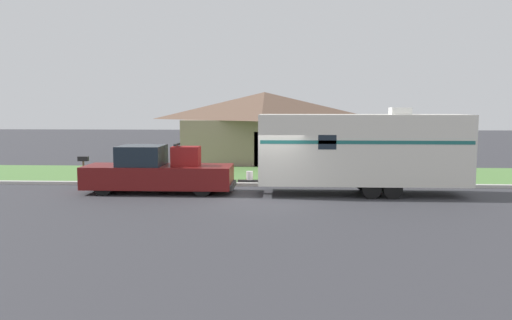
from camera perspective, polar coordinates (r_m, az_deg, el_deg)
ground_plane at (r=19.06m, az=1.74°, el=-4.76°), size 120.00×120.00×0.00m
curb_strip at (r=22.74m, az=1.95°, el=-2.82°), size 80.00×0.30×0.14m
lawn_strip at (r=26.36m, az=2.09°, el=-1.71°), size 80.00×7.00×0.03m
house_across_street at (r=33.56m, az=0.98°, el=4.01°), size 10.77×8.05×4.58m
pickup_truck at (r=21.31m, az=-11.23°, el=-1.36°), size 6.28×1.94×2.07m
travel_trailer at (r=20.81m, az=12.01°, el=1.21°), size 9.28×2.31×3.56m
mailbox at (r=25.02m, az=-19.13°, el=-0.27°), size 0.48×0.20×1.25m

